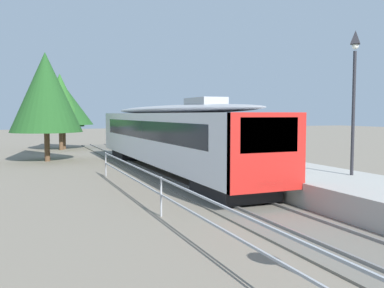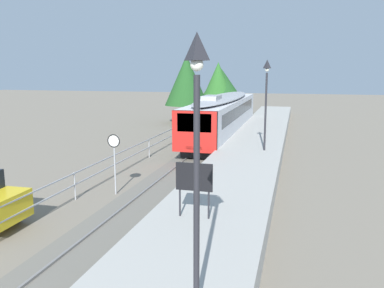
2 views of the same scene
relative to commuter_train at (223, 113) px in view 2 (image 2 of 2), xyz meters
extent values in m
plane|color=slate|center=(-3.00, -7.84, -2.15)|extent=(160.00, 160.00, 0.00)
cube|color=#6B665B|center=(0.00, -7.84, -2.12)|extent=(3.20, 60.00, 0.06)
cube|color=slate|center=(-0.72, -7.84, -2.05)|extent=(0.08, 60.00, 0.08)
cube|color=slate|center=(0.72, -7.84, -2.05)|extent=(0.08, 60.00, 0.08)
cube|color=silver|center=(0.00, 0.11, -0.18)|extent=(2.80, 19.80, 2.55)
cube|color=red|center=(0.00, -9.69, -0.18)|extent=(2.80, 0.24, 2.55)
cube|color=black|center=(0.00, -9.77, 0.38)|extent=(2.13, 0.08, 1.12)
cube|color=black|center=(0.00, 0.11, 0.23)|extent=(2.82, 16.63, 0.92)
ellipsoid|color=#9EA0A5|center=(0.00, 0.11, 1.27)|extent=(2.69, 19.01, 0.44)
cube|color=#9EA0A5|center=(0.00, -4.84, 1.55)|extent=(1.10, 2.20, 0.36)
cube|color=#EAE5C6|center=(0.00, -9.76, -1.18)|extent=(1.00, 0.10, 0.20)
cube|color=black|center=(0.00, -7.39, -1.73)|extent=(2.24, 3.20, 0.55)
cube|color=black|center=(0.00, 7.61, -1.73)|extent=(2.24, 3.20, 0.55)
cube|color=#A8A59E|center=(3.25, -7.84, -1.70)|extent=(3.90, 60.00, 0.90)
cylinder|color=#232328|center=(4.17, -25.60, 1.05)|extent=(0.12, 0.12, 4.60)
pyramid|color=#232328|center=(4.17, -25.60, 3.85)|extent=(0.34, 0.34, 0.50)
sphere|color=silver|center=(4.17, -25.60, 3.53)|extent=(0.24, 0.24, 0.24)
cylinder|color=#232328|center=(4.17, -8.99, 1.05)|extent=(0.12, 0.12, 4.60)
pyramid|color=#232328|center=(4.17, -8.99, 3.85)|extent=(0.34, 0.34, 0.50)
sphere|color=silver|center=(4.17, -8.99, 3.53)|extent=(0.24, 0.24, 0.24)
cylinder|color=#232328|center=(2.39, -20.79, -0.80)|extent=(0.06, 0.06, 0.90)
cylinder|color=#232328|center=(3.35, -20.79, -0.80)|extent=(0.06, 0.06, 0.90)
cube|color=black|center=(2.87, -20.79, 0.10)|extent=(1.20, 0.08, 0.90)
cylinder|color=#9EA0A5|center=(-1.95, -16.63, -1.05)|extent=(0.07, 0.07, 2.20)
cylinder|color=white|center=(-1.95, -16.65, 0.35)|extent=(0.60, 0.03, 0.60)
torus|color=black|center=(-1.95, -16.67, 0.35)|extent=(0.61, 0.05, 0.61)
cube|color=#9EA0A5|center=(-3.30, -17.84, -0.95)|extent=(0.05, 36.00, 0.05)
cube|color=#9EA0A5|center=(-3.30, -17.84, -1.46)|extent=(0.05, 36.00, 0.05)
cylinder|color=#9EA0A5|center=(-3.30, -17.84, -1.52)|extent=(0.06, 0.06, 1.25)
cylinder|color=#9EA0A5|center=(-3.30, -8.84, -1.52)|extent=(0.06, 0.06, 1.25)
cylinder|color=#9EA0A5|center=(-3.30, 0.16, -1.52)|extent=(0.06, 0.06, 1.25)
cylinder|color=black|center=(-4.10, -20.76, -1.79)|extent=(0.73, 0.26, 0.72)
cylinder|color=brown|center=(-3.66, 18.26, -1.03)|extent=(0.36, 0.36, 2.24)
cone|color=#1E4C1E|center=(-3.66, 18.26, 1.95)|extent=(5.30, 5.30, 3.72)
cylinder|color=brown|center=(-5.64, 8.62, -1.16)|extent=(0.36, 0.36, 1.98)
cone|color=#1E4C1E|center=(-5.64, 8.62, 2.50)|extent=(4.74, 4.74, 5.34)
cylinder|color=brown|center=(-3.95, 17.61, -1.10)|extent=(0.36, 0.36, 2.10)
cone|color=#286023|center=(-3.95, 17.61, 2.28)|extent=(4.14, 4.14, 4.66)
camera|label=1|loc=(-7.29, -20.97, 1.03)|focal=38.84mm
camera|label=2|loc=(5.92, -32.50, 3.40)|focal=36.71mm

